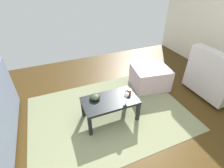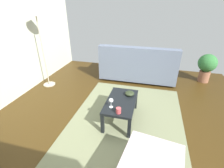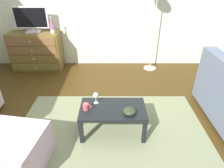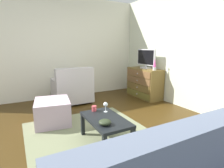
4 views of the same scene
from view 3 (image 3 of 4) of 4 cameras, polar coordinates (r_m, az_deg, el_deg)
The scene contains 11 objects.
ground_plane at distance 2.80m, azimuth -4.35°, elevation -12.76°, with size 5.80×5.00×0.05m, color #3B280E.
wall_accent_rear at distance 4.34m, azimuth -2.87°, elevation 23.24°, with size 5.80×0.12×2.72m, color beige.
area_rug at distance 2.63m, azimuth -0.18°, elevation -15.31°, with size 2.60×1.90×0.01m, color #6F7555.
dresser at distance 4.57m, azimuth -21.48°, elevation 9.24°, with size 1.07×0.49×0.81m.
tv at distance 4.42m, azimuth -22.96°, elevation 17.55°, with size 0.69×0.18×0.52m.
lava_lamp at distance 4.24m, azimuth -17.43°, elevation 16.28°, with size 0.09×0.09×0.33m.
coffee_table at distance 2.49m, azimuth 0.37°, elevation -8.22°, with size 0.85×0.48×0.39m.
wine_glass at distance 2.50m, azimuth -4.87°, elevation -3.46°, with size 0.07×0.07×0.16m.
mug at distance 2.43m, azimuth -7.66°, elevation -6.76°, with size 0.11×0.08×0.08m.
bowl_decorative at distance 2.36m, azimuth 5.41°, elevation -8.10°, with size 0.16×0.16×0.07m, color #252E1B.
ottoman at distance 2.44m, azimuth -27.81°, elevation -17.22°, with size 0.70×0.60×0.44m, color #BCA1B3.
Camera 3 is at (0.21, -2.05, 1.88)m, focal length 30.42 mm.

